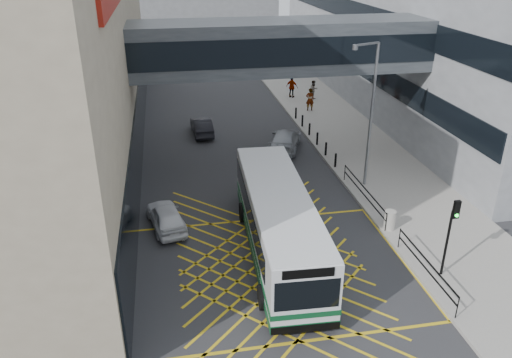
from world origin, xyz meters
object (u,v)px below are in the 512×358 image
car_white (166,216)px  pedestrian_c (292,87)px  traffic_light (451,227)px  street_lamp (370,108)px  car_silver (285,140)px  bus (278,221)px  litter_bin (390,220)px  car_dark (202,126)px  pedestrian_b (314,90)px  pedestrian_a (310,99)px

car_white → pedestrian_c: bearing=-130.8°
car_white → traffic_light: bearing=138.9°
street_lamp → traffic_light: bearing=-111.7°
car_white → street_lamp: bearing=-178.9°
car_silver → traffic_light: (3.19, -15.80, 1.80)m
bus → street_lamp: (6.44, 5.86, 3.19)m
traffic_light → litter_bin: bearing=97.1°
traffic_light → car_white: bearing=149.0°
car_dark → pedestrian_b: pedestrian_b is taller
street_lamp → pedestrian_a: street_lamp is taller
car_silver → pedestrian_b: bearing=-94.4°
pedestrian_b → litter_bin: bearing=-118.5°
litter_bin → pedestrian_a: pedestrian_a is taller
car_white → pedestrian_a: 21.35m
car_white → car_dark: bearing=-114.0°
car_white → street_lamp: size_ratio=0.49×
bus → car_white: bearing=149.7°
car_dark → street_lamp: size_ratio=0.49×
pedestrian_a → car_dark: bearing=24.9°
bus → pedestrian_a: bus is taller
street_lamp → car_white: bearing=170.6°
car_silver → litter_bin: car_silver is taller
car_dark → pedestrian_c: size_ratio=2.09×
traffic_light → litter_bin: (-0.63, 4.07, -1.89)m
car_dark → street_lamp: (8.55, -10.85, 4.24)m
pedestrian_a → pedestrian_b: bearing=-108.7°
car_white → pedestrian_b: size_ratio=2.39×
car_dark → pedestrian_c: pedestrian_c is taller
car_white → car_silver: 12.53m
traffic_light → pedestrian_a: size_ratio=1.91×
street_lamp → pedestrian_a: bearing=63.9°
car_white → litter_bin: size_ratio=4.14×
street_lamp → pedestrian_a: size_ratio=4.31×
street_lamp → car_dark: bearing=106.0°
bus → car_dark: bearing=99.7°
street_lamp → pedestrian_b: (2.29, 18.00, -3.86)m
pedestrian_b → pedestrian_c: size_ratio=0.88×
car_white → car_silver: bearing=-143.7°
street_lamp → pedestrian_b: size_ratio=4.85×
car_dark → pedestrian_a: size_ratio=2.12×
car_dark → pedestrian_b: 12.99m
litter_bin → street_lamp: bearing=83.8°
car_dark → litter_bin: size_ratio=4.13×
car_dark → pedestrian_a: bearing=-161.2°
bus → car_dark: 16.88m
car_dark → pedestrian_a: 10.30m
car_white → traffic_light: size_ratio=1.12×
bus → pedestrian_c: (6.91, 24.75, -0.56)m
pedestrian_b → car_silver: bearing=-137.0°
street_lamp → litter_bin: street_lamp is taller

